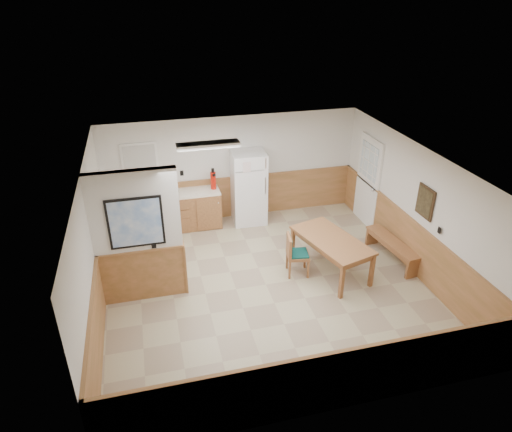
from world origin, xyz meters
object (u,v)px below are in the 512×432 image
object	(u,v)px
dining_table	(331,243)
soap_bottle	(133,191)
fire_extinguisher	(213,180)
dining_chair	(294,252)
dining_bench	(392,246)
refrigerator	(249,188)

from	to	relation	value
dining_table	soap_bottle	xyz separation A→B (m)	(-3.68, 2.60, 0.37)
dining_table	fire_extinguisher	bearing A→B (deg)	109.98
dining_chair	soap_bottle	distance (m)	3.90
dining_chair	fire_extinguisher	distance (m)	2.80
dining_bench	fire_extinguisher	xyz separation A→B (m)	(-3.28, 2.51, 0.78)
soap_bottle	dining_table	bearing A→B (deg)	-35.29
dining_bench	fire_extinguisher	world-z (taller)	fire_extinguisher
soap_bottle	fire_extinguisher	bearing A→B (deg)	-0.46
dining_bench	fire_extinguisher	bearing A→B (deg)	135.60
dining_chair	refrigerator	bearing A→B (deg)	107.36
dining_table	dining_bench	xyz separation A→B (m)	(1.41, 0.08, -0.32)
dining_chair	soap_bottle	xyz separation A→B (m)	(-2.95, 2.49, 0.53)
dining_table	fire_extinguisher	distance (m)	3.23
dining_bench	dining_chair	distance (m)	2.14
fire_extinguisher	soap_bottle	bearing A→B (deg)	-166.29
dining_chair	fire_extinguisher	world-z (taller)	fire_extinguisher
dining_table	dining_bench	distance (m)	1.44
fire_extinguisher	soap_bottle	world-z (taller)	fire_extinguisher
dining_chair	dining_table	bearing A→B (deg)	0.69
dining_bench	fire_extinguisher	distance (m)	4.20
dining_chair	soap_bottle	world-z (taller)	soap_bottle
dining_bench	soap_bottle	size ratio (longest dim) A/B	6.06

